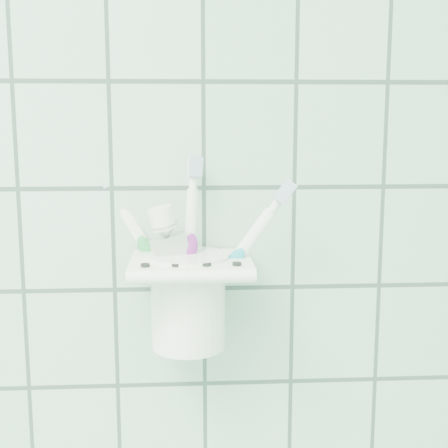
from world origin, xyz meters
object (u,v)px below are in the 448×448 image
toothbrush_blue (183,250)px  holder_bracket (191,266)px  cup (188,297)px  toothbrush_pink (194,239)px  toothbrush_orange (178,243)px  toothpaste_tube (191,260)px

toothbrush_blue → holder_bracket: bearing=24.4°
cup → toothbrush_pink: (0.01, 0.01, 0.06)m
holder_bracket → cup: same height
cup → toothbrush_blue: bearing=-112.4°
toothbrush_orange → toothpaste_tube: size_ratio=1.27×
cup → toothbrush_pink: size_ratio=0.50×
toothbrush_blue → toothbrush_orange: (-0.01, 0.02, 0.00)m
toothbrush_orange → toothpaste_tube: 0.02m
toothbrush_orange → cup: bearing=-9.9°
toothbrush_pink → toothbrush_blue: 0.03m
holder_bracket → cup: bearing=129.9°
holder_bracket → toothbrush_orange: bearing=145.7°
cup → toothbrush_pink: 0.06m
toothbrush_pink → toothbrush_orange: (-0.02, -0.01, -0.00)m
holder_bracket → cup: 0.03m
toothpaste_tube → holder_bracket: bearing=-110.6°
cup → toothbrush_orange: size_ratio=0.52×
cup → toothpaste_tube: 0.04m
holder_bracket → toothbrush_orange: 0.03m
toothbrush_pink → cup: bearing=-126.1°
toothbrush_orange → toothbrush_blue: bearing=-54.2°
cup → toothbrush_pink: toothbrush_pink is taller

